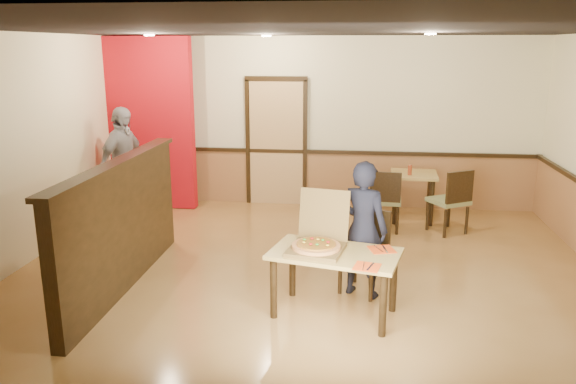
{
  "coord_description": "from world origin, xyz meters",
  "views": [
    {
      "loc": [
        0.53,
        -5.81,
        2.62
      ],
      "look_at": [
        -0.18,
        0.0,
        1.11
      ],
      "focal_mm": 35.0,
      "sensor_mm": 36.0,
      "label": 1
    }
  ],
  "objects_px": {
    "side_chair_left": "(385,198)",
    "diner": "(363,229)",
    "main_table": "(335,262)",
    "side_table": "(413,184)",
    "condiment": "(410,170)",
    "side_chair_right": "(452,199)",
    "pizza_box": "(318,243)",
    "diner_chair": "(366,247)",
    "passerby": "(123,164)"
  },
  "relations": [
    {
      "from": "side_chair_left",
      "to": "diner",
      "type": "xyz_separation_m",
      "value": [
        -0.34,
        -2.23,
        0.24
      ]
    },
    {
      "from": "main_table",
      "to": "side_table",
      "type": "distance_m",
      "value": 3.52
    },
    {
      "from": "side_chair_left",
      "to": "condiment",
      "type": "xyz_separation_m",
      "value": [
        0.38,
        0.49,
        0.32
      ]
    },
    {
      "from": "side_chair_right",
      "to": "pizza_box",
      "type": "height_order",
      "value": "pizza_box"
    },
    {
      "from": "side_table",
      "to": "pizza_box",
      "type": "distance_m",
      "value": 3.54
    },
    {
      "from": "main_table",
      "to": "diner_chair",
      "type": "xyz_separation_m",
      "value": [
        0.32,
        0.64,
        -0.07
      ]
    },
    {
      "from": "diner_chair",
      "to": "side_table",
      "type": "xyz_separation_m",
      "value": [
        0.75,
        2.71,
        0.08
      ]
    },
    {
      "from": "diner_chair",
      "to": "pizza_box",
      "type": "height_order",
      "value": "pizza_box"
    },
    {
      "from": "main_table",
      "to": "passerby",
      "type": "height_order",
      "value": "passerby"
    },
    {
      "from": "diner_chair",
      "to": "pizza_box",
      "type": "relative_size",
      "value": 1.29
    },
    {
      "from": "main_table",
      "to": "condiment",
      "type": "relative_size",
      "value": 9.03
    },
    {
      "from": "diner_chair",
      "to": "side_chair_right",
      "type": "bearing_deg",
      "value": 85.63
    },
    {
      "from": "diner_chair",
      "to": "side_table",
      "type": "distance_m",
      "value": 2.81
    },
    {
      "from": "side_chair_left",
      "to": "passerby",
      "type": "relative_size",
      "value": 0.52
    },
    {
      "from": "main_table",
      "to": "diner",
      "type": "bearing_deg",
      "value": 74.89
    },
    {
      "from": "diner",
      "to": "side_chair_right",
      "type": "bearing_deg",
      "value": -97.81
    },
    {
      "from": "side_chair_right",
      "to": "passerby",
      "type": "bearing_deg",
      "value": -32.45
    },
    {
      "from": "side_chair_left",
      "to": "condiment",
      "type": "bearing_deg",
      "value": -123.77
    },
    {
      "from": "condiment",
      "to": "diner_chair",
      "type": "bearing_deg",
      "value": -104.6
    },
    {
      "from": "side_table",
      "to": "main_table",
      "type": "bearing_deg",
      "value": -107.7
    },
    {
      "from": "main_table",
      "to": "side_chair_left",
      "type": "distance_m",
      "value": 2.81
    },
    {
      "from": "diner_chair",
      "to": "side_table",
      "type": "relative_size",
      "value": 1.21
    },
    {
      "from": "side_chair_right",
      "to": "side_chair_left",
      "type": "bearing_deg",
      "value": -30.87
    },
    {
      "from": "main_table",
      "to": "pizza_box",
      "type": "height_order",
      "value": "pizza_box"
    },
    {
      "from": "main_table",
      "to": "passerby",
      "type": "bearing_deg",
      "value": 152.92
    },
    {
      "from": "diner_chair",
      "to": "side_chair_left",
      "type": "xyz_separation_m",
      "value": [
        0.3,
        2.09,
        0.01
      ]
    },
    {
      "from": "diner_chair",
      "to": "side_chair_left",
      "type": "relative_size",
      "value": 0.98
    },
    {
      "from": "side_chair_right",
      "to": "main_table",
      "type": "bearing_deg",
      "value": 29.09
    },
    {
      "from": "passerby",
      "to": "pizza_box",
      "type": "bearing_deg",
      "value": -116.93
    },
    {
      "from": "passerby",
      "to": "diner_chair",
      "type": "bearing_deg",
      "value": -106.49
    },
    {
      "from": "main_table",
      "to": "side_table",
      "type": "xyz_separation_m",
      "value": [
        1.07,
        3.36,
        0.01
      ]
    },
    {
      "from": "pizza_box",
      "to": "side_table",
      "type": "bearing_deg",
      "value": 80.02
    },
    {
      "from": "diner",
      "to": "pizza_box",
      "type": "xyz_separation_m",
      "value": [
        -0.45,
        -0.46,
        -0.01
      ]
    },
    {
      "from": "side_chair_left",
      "to": "diner",
      "type": "distance_m",
      "value": 2.27
    },
    {
      "from": "condiment",
      "to": "pizza_box",
      "type": "bearing_deg",
      "value": -110.18
    },
    {
      "from": "passerby",
      "to": "pizza_box",
      "type": "distance_m",
      "value": 4.24
    },
    {
      "from": "side_chair_left",
      "to": "passerby",
      "type": "distance_m",
      "value": 4.0
    },
    {
      "from": "diner_chair",
      "to": "pizza_box",
      "type": "bearing_deg",
      "value": -103.61
    },
    {
      "from": "side_chair_left",
      "to": "condiment",
      "type": "distance_m",
      "value": 0.7
    },
    {
      "from": "diner",
      "to": "condiment",
      "type": "bearing_deg",
      "value": -82.78
    },
    {
      "from": "main_table",
      "to": "side_chair_right",
      "type": "height_order",
      "value": "side_chair_right"
    },
    {
      "from": "side_chair_right",
      "to": "passerby",
      "type": "distance_m",
      "value": 4.93
    },
    {
      "from": "main_table",
      "to": "side_chair_right",
      "type": "relative_size",
      "value": 1.45
    },
    {
      "from": "condiment",
      "to": "passerby",
      "type": "bearing_deg",
      "value": -174.89
    },
    {
      "from": "side_chair_left",
      "to": "condiment",
      "type": "height_order",
      "value": "side_chair_left"
    },
    {
      "from": "side_chair_right",
      "to": "diner",
      "type": "xyz_separation_m",
      "value": [
        -1.29,
        -2.24,
        0.23
      ]
    },
    {
      "from": "main_table",
      "to": "side_chair_right",
      "type": "bearing_deg",
      "value": 73.58
    },
    {
      "from": "side_chair_right",
      "to": "condiment",
      "type": "relative_size",
      "value": 6.23
    },
    {
      "from": "side_table",
      "to": "passerby",
      "type": "xyz_separation_m",
      "value": [
        -4.43,
        -0.51,
        0.31
      ]
    },
    {
      "from": "side_chair_left",
      "to": "pizza_box",
      "type": "relative_size",
      "value": 1.31
    }
  ]
}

